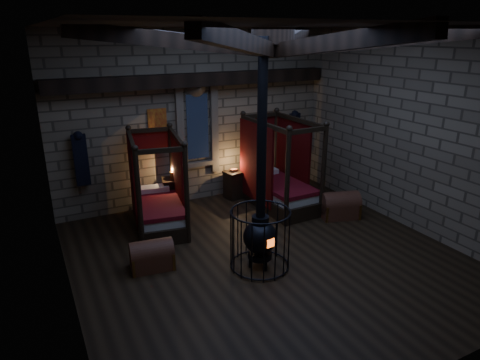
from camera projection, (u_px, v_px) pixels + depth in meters
name	position (u px, v px, depth m)	size (l,w,h in m)	color
room	(269.00, 55.00, 7.08)	(7.02, 7.02, 4.29)	black
bed_left	(158.00, 204.00, 9.43)	(1.34, 2.09, 2.04)	black
bed_right	(278.00, 185.00, 10.52)	(1.15, 2.11, 2.17)	black
trunk_left	(152.00, 256.00, 7.78)	(0.82, 0.58, 0.56)	#5A2D1C
trunk_right	(340.00, 206.00, 9.95)	(0.98, 0.77, 0.63)	#5A2D1C
nightstand_left	(173.00, 194.00, 10.30)	(0.60, 0.58, 0.98)	black
nightstand_right	(234.00, 185.00, 11.07)	(0.52, 0.50, 0.79)	black
stove	(260.00, 234.00, 7.70)	(1.09, 1.09, 4.05)	black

